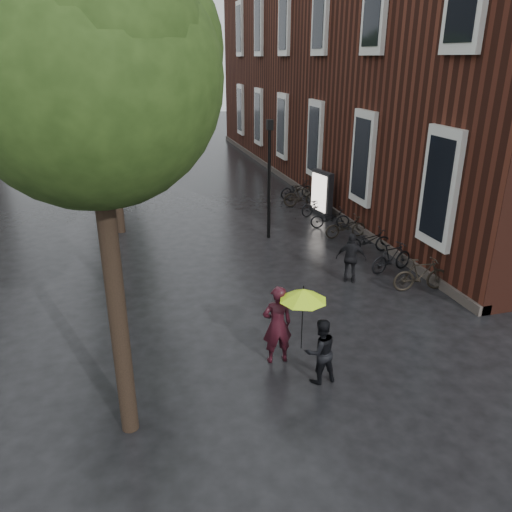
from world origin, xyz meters
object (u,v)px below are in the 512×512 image
object	(u,v)px
person_burgundy	(277,325)
parked_bicycles	(338,220)
pedestrian_walking	(351,258)
ad_lightbox	(322,193)
lamp_post	(269,168)
person_black	(320,351)

from	to	relation	value
person_burgundy	parked_bicycles	distance (m)	9.87
pedestrian_walking	parked_bicycles	world-z (taller)	pedestrian_walking
pedestrian_walking	ad_lightbox	bearing A→B (deg)	-77.82
lamp_post	pedestrian_walking	bearing A→B (deg)	-74.58
person_burgundy	lamp_post	distance (m)	8.81
pedestrian_walking	parked_bicycles	bearing A→B (deg)	-82.46
person_burgundy	lamp_post	size ratio (longest dim) A/B	0.42
person_burgundy	parked_bicycles	size ratio (longest dim) A/B	0.16
person_black	lamp_post	world-z (taller)	lamp_post
person_burgundy	pedestrian_walking	bearing A→B (deg)	-134.98
parked_bicycles	lamp_post	xyz separation A→B (m)	(-2.96, -0.01, 2.28)
parked_bicycles	lamp_post	world-z (taller)	lamp_post
person_black	parked_bicycles	world-z (taller)	person_black
person_black	pedestrian_walking	world-z (taller)	pedestrian_walking
pedestrian_walking	lamp_post	size ratio (longest dim) A/B	0.35
parked_bicycles	pedestrian_walking	bearing A→B (deg)	-109.64
person_black	parked_bicycles	distance (m)	10.39
person_black	parked_bicycles	xyz separation A→B (m)	(4.60, 9.31, -0.28)
person_burgundy	ad_lightbox	distance (m)	11.93
person_burgundy	ad_lightbox	bearing A→B (deg)	-117.61
person_burgundy	pedestrian_walking	xyz separation A→B (m)	(3.59, 3.64, -0.16)
person_black	person_burgundy	bearing A→B (deg)	-61.51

